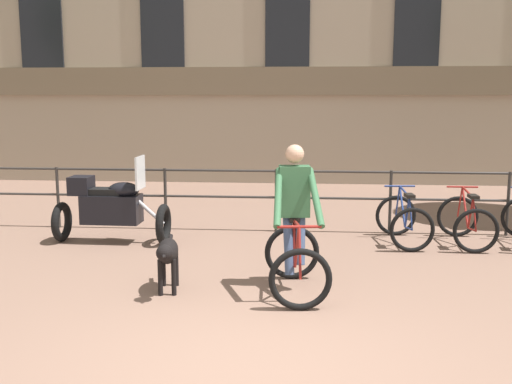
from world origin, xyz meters
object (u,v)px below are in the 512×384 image
(dog, at_px, (167,254))
(parked_motorcycle, at_px, (111,207))
(parked_bicycle_near_lamp, at_px, (404,221))
(parked_bicycle_mid_left, at_px, (466,222))
(cyclist_with_bike, at_px, (295,226))

(dog, distance_m, parked_motorcycle, 2.66)
(parked_bicycle_near_lamp, height_order, parked_bicycle_mid_left, same)
(parked_bicycle_near_lamp, bearing_deg, cyclist_with_bike, 50.89)
(dog, bearing_deg, parked_motorcycle, 114.38)
(parked_bicycle_near_lamp, bearing_deg, parked_bicycle_mid_left, 175.58)
(parked_motorcycle, relative_size, parked_bicycle_near_lamp, 1.51)
(cyclist_with_bike, distance_m, parked_bicycle_mid_left, 3.51)
(parked_bicycle_near_lamp, relative_size, parked_bicycle_mid_left, 1.04)
(parked_bicycle_mid_left, bearing_deg, parked_bicycle_near_lamp, -0.08)
(dog, height_order, parked_motorcycle, parked_motorcycle)
(dog, relative_size, parked_bicycle_mid_left, 0.84)
(cyclist_with_bike, relative_size, dog, 1.81)
(dog, distance_m, parked_bicycle_near_lamp, 4.02)
(parked_motorcycle, height_order, parked_bicycle_near_lamp, parked_motorcycle)
(parked_motorcycle, xyz_separation_m, parked_bicycle_near_lamp, (4.50, 0.31, -0.20))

